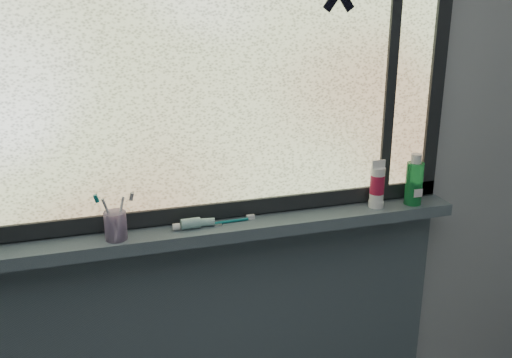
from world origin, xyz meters
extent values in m
cube|color=#9EA3A8|center=(0.00, 1.30, 1.25)|extent=(3.00, 0.01, 2.50)
cube|color=#47565F|center=(0.00, 1.23, 1.00)|extent=(1.62, 0.14, 0.04)
cube|color=#47565F|center=(0.00, 1.29, 0.49)|extent=(1.62, 0.02, 0.98)
cube|color=silver|center=(0.00, 1.28, 1.53)|extent=(1.50, 0.01, 1.00)
cube|color=black|center=(0.00, 1.28, 1.05)|extent=(1.60, 0.03, 0.05)
cube|color=black|center=(0.78, 1.28, 1.53)|extent=(0.05, 0.03, 1.10)
cube|color=black|center=(0.60, 1.28, 1.53)|extent=(0.03, 0.03, 1.00)
cylinder|color=#C2A5DB|center=(-0.31, 1.21, 1.06)|extent=(0.07, 0.07, 0.09)
cylinder|color=green|center=(0.68, 1.21, 1.11)|extent=(0.07, 0.07, 0.15)
cylinder|color=silver|center=(0.55, 1.22, 1.11)|extent=(0.05, 0.05, 0.12)
camera|label=1|loc=(-0.38, -0.39, 1.72)|focal=40.00mm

